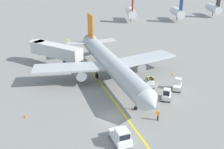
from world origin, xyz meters
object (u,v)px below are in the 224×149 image
(baggage_tug_by_cargo_door, at_px, (178,85))
(safety_cone_nose_left, at_px, (25,116))
(airliner, at_px, (110,63))
(jet_bridge, at_px, (52,50))
(belt_loader_forward_hold, at_px, (150,81))
(ground_crew_marshaller, at_px, (158,115))
(pushback_tug, at_px, (121,136))
(baggage_tug_near_wing, at_px, (167,95))
(safety_cone_nose_right, at_px, (173,74))

(baggage_tug_by_cargo_door, height_order, safety_cone_nose_left, baggage_tug_by_cargo_door)
(airliner, distance_m, jet_bridge, 14.37)
(baggage_tug_by_cargo_door, bearing_deg, safety_cone_nose_left, -163.30)
(jet_bridge, relative_size, belt_loader_forward_hold, 2.31)
(airliner, relative_size, jet_bridge, 2.94)
(belt_loader_forward_hold, distance_m, ground_crew_marshaller, 11.73)
(airliner, xyz_separation_m, safety_cone_nose_left, (-13.03, -12.66, -3.20))
(safety_cone_nose_left, bearing_deg, baggage_tug_by_cargo_door, 16.70)
(pushback_tug, xyz_separation_m, safety_cone_nose_left, (-13.21, 6.88, -0.77))
(pushback_tug, distance_m, belt_loader_forward_hold, 17.85)
(airliner, bearing_deg, baggage_tug_near_wing, -45.49)
(baggage_tug_by_cargo_door, height_order, ground_crew_marshaller, baggage_tug_by_cargo_door)
(airliner, relative_size, belt_loader_forward_hold, 6.79)
(airliner, distance_m, baggage_tug_by_cargo_door, 12.93)
(safety_cone_nose_left, bearing_deg, jet_bridge, 86.59)
(safety_cone_nose_right, bearing_deg, safety_cone_nose_left, -151.51)
(belt_loader_forward_hold, bearing_deg, baggage_tug_by_cargo_door, -26.48)
(airliner, relative_size, baggage_tug_by_cargo_door, 12.81)
(baggage_tug_near_wing, bearing_deg, baggage_tug_by_cargo_door, 51.24)
(baggage_tug_near_wing, bearing_deg, pushback_tug, -128.46)
(ground_crew_marshaller, distance_m, safety_cone_nose_left, 19.06)
(pushback_tug, bearing_deg, baggage_tug_by_cargo_door, 51.47)
(baggage_tug_by_cargo_door, relative_size, safety_cone_nose_left, 6.17)
(safety_cone_nose_right, bearing_deg, pushback_tug, -120.88)
(jet_bridge, bearing_deg, airliner, -34.88)
(safety_cone_nose_left, relative_size, safety_cone_nose_right, 1.00)
(baggage_tug_by_cargo_door, height_order, safety_cone_nose_right, baggage_tug_by_cargo_door)
(pushback_tug, xyz_separation_m, baggage_tug_by_cargo_door, (11.35, 14.25, -0.07))
(baggage_tug_near_wing, bearing_deg, safety_cone_nose_left, -170.01)
(jet_bridge, distance_m, safety_cone_nose_right, 25.60)
(ground_crew_marshaller, bearing_deg, airliner, 111.81)
(pushback_tug, height_order, safety_cone_nose_right, pushback_tug)
(pushback_tug, relative_size, safety_cone_nose_left, 9.06)
(jet_bridge, bearing_deg, ground_crew_marshaller, -52.39)
(jet_bridge, xyz_separation_m, ground_crew_marshaller, (17.69, -22.97, -2.63))
(safety_cone_nose_left, bearing_deg, ground_crew_marshaller, -6.28)
(pushback_tug, relative_size, baggage_tug_by_cargo_door, 1.47)
(airliner, bearing_deg, safety_cone_nose_left, -135.83)
(safety_cone_nose_right, bearing_deg, baggage_tug_by_cargo_door, -99.50)
(safety_cone_nose_left, distance_m, safety_cone_nose_right, 29.19)
(airliner, relative_size, ground_crew_marshaller, 20.45)
(baggage_tug_by_cargo_door, distance_m, ground_crew_marshaller, 11.00)
(airliner, bearing_deg, pushback_tug, -89.48)
(airliner, xyz_separation_m, jet_bridge, (-11.79, 8.22, 0.12))
(pushback_tug, bearing_deg, airliner, 90.52)
(jet_bridge, relative_size, ground_crew_marshaller, 6.95)
(airliner, height_order, safety_cone_nose_left, airliner)
(ground_crew_marshaller, relative_size, safety_cone_nose_right, 3.86)
(airliner, height_order, baggage_tug_by_cargo_door, airliner)
(baggage_tug_by_cargo_door, bearing_deg, pushback_tug, -128.53)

